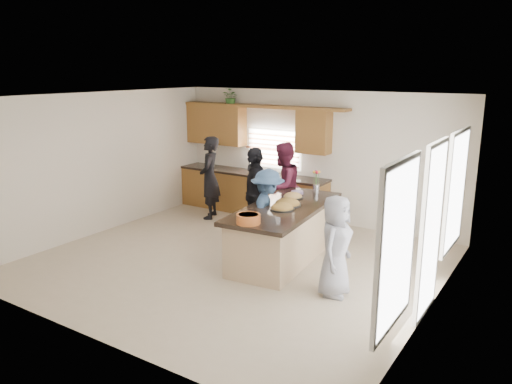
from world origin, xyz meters
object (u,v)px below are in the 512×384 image
Objects in this scene: salad_bowl at (248,218)px; woman_left_mid at (283,187)px; woman_left_front at (255,195)px; island at (284,234)px; woman_right_front at (336,246)px; woman_left_back at (210,178)px; woman_right_back at (268,213)px.

woman_left_mid reaches higher than salad_bowl.
island is at bearing 19.17° from woman_left_front.
woman_left_mid reaches higher than island.
island is 1.11m from woman_left_front.
woman_right_front is (2.13, -2.20, -0.16)m from woman_left_mid.
woman_right_front is (1.33, -0.84, 0.30)m from island.
woman_right_front is (2.23, -1.30, -0.17)m from woman_left_front.
salad_bowl is at bearing -14.02° from woman_left_front.
woman_left_front is at bearing 39.87° from woman_left_back.
woman_right_back is (-0.31, -0.05, 0.33)m from island.
woman_right_back is (2.29, -1.31, -0.12)m from woman_left_back.
woman_left_front is (-0.09, -0.89, 0.01)m from woman_left_mid.
woman_right_back is (-0.33, 1.10, -0.25)m from salad_bowl.
woman_right_back is at bearing 106.78° from salad_bowl.
woman_right_back reaches higher than woman_right_front.
woman_left_back is (-2.60, 1.26, 0.46)m from island.
woman_left_back is at bearing 56.97° from woman_right_front.
woman_right_front is (1.64, -0.79, -0.03)m from woman_right_back.
island is 0.46m from woman_right_back.
woman_left_mid is (1.79, 0.09, 0.00)m from woman_left_back.
woman_left_back is 1.88m from woman_left_front.
woman_right_back is at bearing 5.38° from woman_left_front.
woman_left_front is at bearing 54.78° from woman_right_front.
woman_left_mid is at bearing 39.33° from woman_right_front.
woman_right_front is (3.93, -2.10, -0.16)m from woman_left_back.
woman_left_mid is 0.99× the size of woman_left_front.
island is 2.92m from woman_left_back.
woman_left_front is at bearing 119.73° from salad_bowl.
woman_left_front is (-0.90, 0.46, 0.47)m from island.
woman_left_mid is 3.07m from woman_right_front.
woman_right_back is at bearing 59.25° from woman_right_front.
island is 1.60m from woman_right_front.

